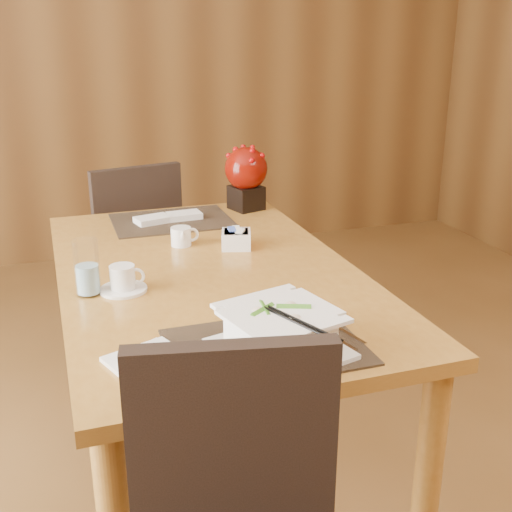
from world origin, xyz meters
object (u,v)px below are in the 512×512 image
object	(u,v)px
dining_table	(208,298)
soup_setting	(280,333)
sugar_caddy	(236,239)
berry_decor	(246,174)
coffee_cup	(123,280)
far_chair	(132,247)
water_glass	(87,267)
bread_plate	(150,362)
creamer_jug	(181,236)

from	to	relation	value
dining_table	soup_setting	distance (m)	0.60
sugar_caddy	berry_decor	bearing A→B (deg)	68.29
coffee_cup	far_chair	distance (m)	1.15
water_glass	bread_plate	size ratio (longest dim) A/B	0.99
dining_table	sugar_caddy	bearing A→B (deg)	49.39
coffee_cup	water_glass	bearing A→B (deg)	176.45
soup_setting	berry_decor	size ratio (longest dim) A/B	1.25
dining_table	bread_plate	xyz separation A→B (m)	(-0.27, -0.54, 0.10)
dining_table	berry_decor	xyz separation A→B (m)	(0.33, 0.63, 0.24)
coffee_cup	far_chair	xyz separation A→B (m)	(0.17, 1.10, -0.28)
berry_decor	dining_table	bearing A→B (deg)	-117.62
soup_setting	water_glass	world-z (taller)	water_glass
sugar_caddy	far_chair	xyz separation A→B (m)	(-0.25, 0.83, -0.27)
dining_table	far_chair	bearing A→B (deg)	95.89
water_glass	coffee_cup	bearing A→B (deg)	-3.55
berry_decor	far_chair	distance (m)	0.69
soup_setting	sugar_caddy	bearing A→B (deg)	66.38
creamer_jug	bread_plate	distance (m)	0.83
soup_setting	bread_plate	size ratio (longest dim) A/B	1.95
bread_plate	soup_setting	bearing A→B (deg)	-8.83
soup_setting	coffee_cup	distance (m)	0.57
water_glass	soup_setting	bearing A→B (deg)	-52.04
creamer_jug	far_chair	xyz separation A→B (m)	(-0.08, 0.75, -0.27)
dining_table	far_chair	size ratio (longest dim) A/B	1.66
dining_table	sugar_caddy	size ratio (longest dim) A/B	15.35
berry_decor	sugar_caddy	bearing A→B (deg)	-111.71
berry_decor	bread_plate	xyz separation A→B (m)	(-0.60, -1.17, -0.14)
coffee_cup	water_glass	distance (m)	0.11
soup_setting	coffee_cup	xyz separation A→B (m)	(-0.29, 0.49, -0.02)
far_chair	bread_plate	bearing A→B (deg)	71.88
soup_setting	far_chair	xyz separation A→B (m)	(-0.13, 1.59, -0.30)
water_glass	berry_decor	world-z (taller)	berry_decor
soup_setting	coffee_cup	size ratio (longest dim) A/B	2.38
water_glass	far_chair	xyz separation A→B (m)	(0.26, 1.09, -0.32)
bread_plate	far_chair	size ratio (longest dim) A/B	0.18
berry_decor	soup_setting	bearing A→B (deg)	-104.20
dining_table	coffee_cup	bearing A→B (deg)	-161.18
sugar_caddy	bread_plate	distance (m)	0.83
sugar_caddy	berry_decor	world-z (taller)	berry_decor
water_glass	sugar_caddy	size ratio (longest dim) A/B	1.66
coffee_cup	sugar_caddy	distance (m)	0.50
coffee_cup	berry_decor	world-z (taller)	berry_decor
coffee_cup	creamer_jug	bearing A→B (deg)	54.78
water_glass	sugar_caddy	xyz separation A→B (m)	(0.51, 0.26, -0.05)
dining_table	water_glass	size ratio (longest dim) A/B	9.23
creamer_jug	far_chair	distance (m)	0.80
bread_plate	sugar_caddy	bearing A→B (deg)	59.47
soup_setting	water_glass	distance (m)	0.63
coffee_cup	water_glass	size ratio (longest dim) A/B	0.83
creamer_jug	berry_decor	size ratio (longest dim) A/B	0.35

